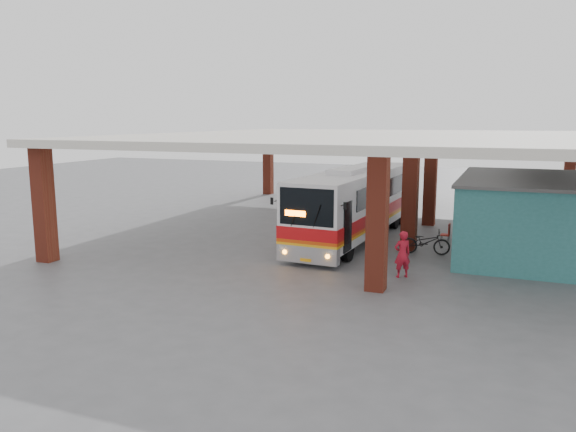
% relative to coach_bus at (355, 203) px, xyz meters
% --- Properties ---
extents(ground, '(90.00, 90.00, 0.00)m').
position_rel_coach_bus_xyz_m(ground, '(-0.37, -4.18, -1.64)').
color(ground, '#515154').
rests_on(ground, ground).
extents(brick_columns, '(20.10, 21.60, 4.35)m').
position_rel_coach_bus_xyz_m(brick_columns, '(1.06, 0.82, 0.54)').
color(brick_columns, maroon).
rests_on(brick_columns, ground).
extents(canopy_roof, '(21.00, 23.00, 0.30)m').
position_rel_coach_bus_xyz_m(canopy_roof, '(0.13, 2.32, 2.86)').
color(canopy_roof, beige).
rests_on(canopy_roof, brick_columns).
extents(shop_building, '(5.20, 8.20, 3.11)m').
position_rel_coach_bus_xyz_m(shop_building, '(7.12, -0.18, -0.07)').
color(shop_building, '#2B6D6B').
rests_on(shop_building, ground).
extents(coach_bus, '(2.99, 11.43, 3.30)m').
position_rel_coach_bus_xyz_m(coach_bus, '(0.00, 0.00, 0.00)').
color(coach_bus, silver).
rests_on(coach_bus, ground).
extents(motorcycle, '(2.01, 0.96, 1.01)m').
position_rel_coach_bus_xyz_m(motorcycle, '(3.39, -1.74, -1.13)').
color(motorcycle, black).
rests_on(motorcycle, ground).
extents(pedestrian, '(0.71, 0.65, 1.62)m').
position_rel_coach_bus_xyz_m(pedestrian, '(3.13, -5.42, -0.83)').
color(pedestrian, red).
rests_on(pedestrian, ground).
extents(red_chair, '(0.41, 0.41, 0.74)m').
position_rel_coach_bus_xyz_m(red_chair, '(3.91, 1.45, -1.30)').
color(red_chair, '#AD1E12').
rests_on(red_chair, ground).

